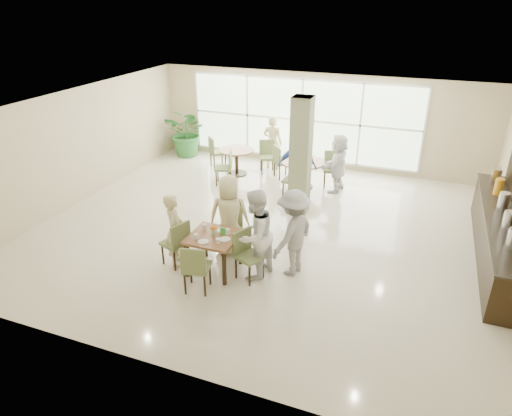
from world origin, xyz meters
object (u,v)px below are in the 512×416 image
(teen_right, at_px, (255,235))
(adult_a, at_px, (297,167))
(teen_far, at_px, (229,215))
(adult_standing, at_px, (273,142))
(round_table_right, at_px, (303,167))
(adult_b, at_px, (338,163))
(teen_standing, at_px, (293,233))
(round_table_left, at_px, (237,156))
(teen_left, at_px, (175,230))
(potted_plant, at_px, (188,132))
(main_table, at_px, (214,240))
(buffet_counter, at_px, (499,233))

(teen_right, bearing_deg, adult_a, -162.61)
(teen_right, relative_size, adult_a, 1.02)
(teen_far, height_order, adult_standing, teen_far)
(round_table_right, relative_size, teen_right, 0.69)
(round_table_right, height_order, adult_b, adult_b)
(teen_right, distance_m, teen_standing, 0.71)
(round_table_left, height_order, teen_right, teen_right)
(adult_a, bearing_deg, teen_far, -107.52)
(teen_left, xyz_separation_m, teen_right, (1.58, 0.17, 0.13))
(adult_a, relative_size, adult_standing, 1.05)
(potted_plant, relative_size, teen_left, 1.04)
(teen_left, bearing_deg, teen_standing, -99.48)
(main_table, xyz_separation_m, teen_far, (-0.01, 0.75, 0.18))
(adult_a, relative_size, adult_b, 1.08)
(teen_right, relative_size, adult_standing, 1.08)
(round_table_left, bearing_deg, teen_left, -80.49)
(adult_b, bearing_deg, main_table, -7.57)
(round_table_left, height_order, adult_b, adult_b)
(main_table, distance_m, adult_a, 3.90)
(adult_b, bearing_deg, adult_standing, -106.43)
(round_table_right, xyz_separation_m, teen_standing, (0.96, -4.17, 0.26))
(round_table_right, distance_m, teen_left, 4.85)
(teen_left, xyz_separation_m, teen_far, (0.79, 0.81, 0.09))
(main_table, height_order, adult_standing, adult_standing)
(round_table_left, distance_m, round_table_right, 2.09)
(potted_plant, bearing_deg, adult_standing, -2.85)
(buffet_counter, distance_m, adult_standing, 6.76)
(teen_left, xyz_separation_m, adult_b, (2.17, 4.78, 0.04))
(round_table_left, bearing_deg, potted_plant, 155.05)
(buffet_counter, bearing_deg, adult_b, 148.27)
(buffet_counter, xyz_separation_m, adult_standing, (-5.89, 3.31, 0.26))
(main_table, height_order, round_table_right, same)
(teen_left, bearing_deg, round_table_right, -37.58)
(teen_left, height_order, adult_standing, adult_standing)
(buffet_counter, relative_size, adult_a, 2.76)
(potted_plant, bearing_deg, round_table_right, -16.74)
(round_table_left, bearing_deg, adult_standing, 46.07)
(round_table_left, height_order, potted_plant, potted_plant)
(buffet_counter, bearing_deg, potted_plant, 158.60)
(teen_far, height_order, teen_standing, teen_standing)
(buffet_counter, relative_size, teen_standing, 2.77)
(teen_far, xyz_separation_m, adult_b, (1.39, 3.96, -0.05))
(teen_left, relative_size, teen_standing, 0.88)
(teen_right, bearing_deg, buffet_counter, 131.39)
(adult_b, bearing_deg, potted_plant, -94.16)
(teen_far, bearing_deg, main_table, 71.75)
(round_table_left, distance_m, teen_right, 5.38)
(main_table, height_order, teen_right, teen_right)
(potted_plant, bearing_deg, round_table_left, -24.95)
(potted_plant, relative_size, adult_a, 0.91)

